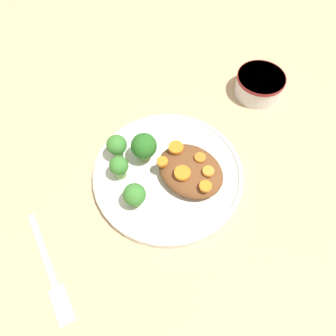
# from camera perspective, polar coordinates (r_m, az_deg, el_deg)

# --- Properties ---
(ground_plane) EXTENTS (4.00, 4.00, 0.00)m
(ground_plane) POSITION_cam_1_polar(r_m,az_deg,el_deg) (0.59, 0.00, -1.51)
(ground_plane) COLOR tan
(plate) EXTENTS (0.27, 0.27, 0.02)m
(plate) POSITION_cam_1_polar(r_m,az_deg,el_deg) (0.58, 0.00, -1.01)
(plate) COLOR silver
(plate) RESTS_ON ground_plane
(dip_bowl) EXTENTS (0.10, 0.10, 0.05)m
(dip_bowl) POSITION_cam_1_polar(r_m,az_deg,el_deg) (0.72, 15.44, 14.07)
(dip_bowl) COLOR silver
(dip_bowl) RESTS_ON ground_plane
(stew_mound) EXTENTS (0.10, 0.12, 0.03)m
(stew_mound) POSITION_cam_1_polar(r_m,az_deg,el_deg) (0.56, 3.94, -0.45)
(stew_mound) COLOR brown
(stew_mound) RESTS_ON plate
(broccoli_floret_0) EXTENTS (0.04, 0.04, 0.05)m
(broccoli_floret_0) POSITION_cam_1_polar(r_m,az_deg,el_deg) (0.53, -5.94, -4.65)
(broccoli_floret_0) COLOR #759E51
(broccoli_floret_0) RESTS_ON plate
(broccoli_floret_1) EXTENTS (0.05, 0.05, 0.06)m
(broccoli_floret_1) POSITION_cam_1_polar(r_m,az_deg,el_deg) (0.57, -4.21, 3.76)
(broccoli_floret_1) COLOR #7FA85B
(broccoli_floret_1) RESTS_ON plate
(broccoli_floret_2) EXTENTS (0.03, 0.03, 0.05)m
(broccoli_floret_2) POSITION_cam_1_polar(r_m,az_deg,el_deg) (0.56, -8.51, 0.21)
(broccoli_floret_2) COLOR #7FA85B
(broccoli_floret_2) RESTS_ON plate
(broccoli_floret_3) EXTENTS (0.04, 0.04, 0.05)m
(broccoli_floret_3) POSITION_cam_1_polar(r_m,az_deg,el_deg) (0.58, -8.90, 3.83)
(broccoli_floret_3) COLOR #7FA85B
(broccoli_floret_3) RESTS_ON plate
(carrot_slice_0) EXTENTS (0.03, 0.03, 0.01)m
(carrot_slice_0) POSITION_cam_1_polar(r_m,az_deg,el_deg) (0.57, 1.39, 3.60)
(carrot_slice_0) COLOR orange
(carrot_slice_0) RESTS_ON stew_mound
(carrot_slice_1) EXTENTS (0.02, 0.02, 0.00)m
(carrot_slice_1) POSITION_cam_1_polar(r_m,az_deg,el_deg) (0.56, 5.61, 1.81)
(carrot_slice_1) COLOR orange
(carrot_slice_1) RESTS_ON stew_mound
(carrot_slice_2) EXTENTS (0.02, 0.02, 0.01)m
(carrot_slice_2) POSITION_cam_1_polar(r_m,az_deg,el_deg) (0.54, 7.02, -0.57)
(carrot_slice_2) COLOR orange
(carrot_slice_2) RESTS_ON stew_mound
(carrot_slice_3) EXTENTS (0.02, 0.02, 0.01)m
(carrot_slice_3) POSITION_cam_1_polar(r_m,az_deg,el_deg) (0.55, -0.99, 1.10)
(carrot_slice_3) COLOR orange
(carrot_slice_3) RESTS_ON stew_mound
(carrot_slice_4) EXTENTS (0.03, 0.03, 0.01)m
(carrot_slice_4) POSITION_cam_1_polar(r_m,az_deg,el_deg) (0.54, 2.85, -0.55)
(carrot_slice_4) COLOR orange
(carrot_slice_4) RESTS_ON stew_mound
(carrot_slice_5) EXTENTS (0.02, 0.02, 0.01)m
(carrot_slice_5) POSITION_cam_1_polar(r_m,az_deg,el_deg) (0.53, 6.54, -3.16)
(carrot_slice_5) COLOR orange
(carrot_slice_5) RESTS_ON stew_mound
(fork) EXTENTS (0.08, 0.19, 0.01)m
(fork) POSITION_cam_1_polar(r_m,az_deg,el_deg) (0.56, -19.57, -17.31)
(fork) COLOR silver
(fork) RESTS_ON ground_plane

